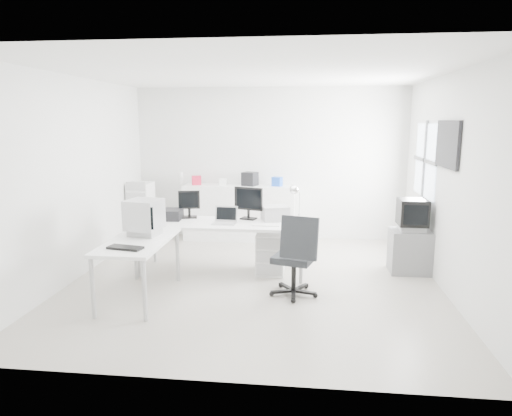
# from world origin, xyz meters

# --- Properties ---
(floor) EXTENTS (5.00, 5.00, 0.01)m
(floor) POSITION_xyz_m (0.00, 0.00, 0.00)
(floor) COLOR silver
(floor) RESTS_ON ground
(ceiling) EXTENTS (5.00, 5.00, 0.01)m
(ceiling) POSITION_xyz_m (0.00, 0.00, 2.80)
(ceiling) COLOR white
(ceiling) RESTS_ON back_wall
(back_wall) EXTENTS (5.00, 0.02, 2.80)m
(back_wall) POSITION_xyz_m (0.00, 2.50, 1.40)
(back_wall) COLOR silver
(back_wall) RESTS_ON floor
(left_wall) EXTENTS (0.02, 5.00, 2.80)m
(left_wall) POSITION_xyz_m (-2.50, 0.00, 1.40)
(left_wall) COLOR silver
(left_wall) RESTS_ON floor
(right_wall) EXTENTS (0.02, 5.00, 2.80)m
(right_wall) POSITION_xyz_m (2.50, 0.00, 1.40)
(right_wall) COLOR silver
(right_wall) RESTS_ON floor
(window) EXTENTS (0.02, 1.20, 1.10)m
(window) POSITION_xyz_m (2.48, 1.20, 1.60)
(window) COLOR white
(window) RESTS_ON right_wall
(wall_picture) EXTENTS (0.04, 0.90, 0.60)m
(wall_picture) POSITION_xyz_m (2.47, 0.10, 1.90)
(wall_picture) COLOR black
(wall_picture) RESTS_ON right_wall
(main_desk) EXTENTS (2.40, 0.80, 0.75)m
(main_desk) POSITION_xyz_m (-0.51, 0.36, 0.38)
(main_desk) COLOR white
(main_desk) RESTS_ON floor
(side_desk) EXTENTS (0.70, 1.40, 0.75)m
(side_desk) POSITION_xyz_m (-1.36, -0.74, 0.38)
(side_desk) COLOR white
(side_desk) RESTS_ON floor
(drawer_pedestal) EXTENTS (0.40, 0.50, 0.60)m
(drawer_pedestal) POSITION_xyz_m (0.19, 0.41, 0.30)
(drawer_pedestal) COLOR white
(drawer_pedestal) RESTS_ON floor
(inkjet_printer) EXTENTS (0.44, 0.35, 0.15)m
(inkjet_printer) POSITION_xyz_m (-1.36, 0.46, 0.83)
(inkjet_printer) COLOR black
(inkjet_printer) RESTS_ON main_desk
(lcd_monitor_small) EXTENTS (0.35, 0.25, 0.40)m
(lcd_monitor_small) POSITION_xyz_m (-1.06, 0.61, 0.95)
(lcd_monitor_small) COLOR black
(lcd_monitor_small) RESTS_ON main_desk
(lcd_monitor_large) EXTENTS (0.48, 0.31, 0.46)m
(lcd_monitor_large) POSITION_xyz_m (-0.16, 0.61, 0.98)
(lcd_monitor_large) COLOR black
(lcd_monitor_large) RESTS_ON main_desk
(laptop) EXTENTS (0.32, 0.33, 0.20)m
(laptop) POSITION_xyz_m (-0.46, 0.26, 0.85)
(laptop) COLOR #B7B7BA
(laptop) RESTS_ON main_desk
(white_keyboard) EXTENTS (0.38, 0.12, 0.02)m
(white_keyboard) POSITION_xyz_m (0.14, 0.21, 0.76)
(white_keyboard) COLOR white
(white_keyboard) RESTS_ON main_desk
(white_mouse) EXTENTS (0.06, 0.06, 0.06)m
(white_mouse) POSITION_xyz_m (0.44, 0.26, 0.78)
(white_mouse) COLOR white
(white_mouse) RESTS_ON main_desk
(laser_printer) EXTENTS (0.45, 0.42, 0.21)m
(laser_printer) POSITION_xyz_m (0.24, 0.58, 0.86)
(laser_printer) COLOR #A7A7A7
(laser_printer) RESTS_ON main_desk
(desk_lamp) EXTENTS (0.17, 0.17, 0.49)m
(desk_lamp) POSITION_xyz_m (0.59, 0.66, 0.99)
(desk_lamp) COLOR silver
(desk_lamp) RESTS_ON main_desk
(crt_monitor) EXTENTS (0.49, 0.49, 0.49)m
(crt_monitor) POSITION_xyz_m (-1.36, -0.49, 0.99)
(crt_monitor) COLOR #B7B7BA
(crt_monitor) RESTS_ON side_desk
(black_keyboard) EXTENTS (0.43, 0.24, 0.03)m
(black_keyboard) POSITION_xyz_m (-1.36, -1.14, 0.76)
(black_keyboard) COLOR black
(black_keyboard) RESTS_ON side_desk
(office_chair) EXTENTS (0.77, 0.77, 1.08)m
(office_chair) POSITION_xyz_m (0.55, -0.43, 0.54)
(office_chair) COLOR #27292C
(office_chair) RESTS_ON floor
(tv_cabinet) EXTENTS (0.58, 0.47, 0.63)m
(tv_cabinet) POSITION_xyz_m (2.22, 0.66, 0.31)
(tv_cabinet) COLOR slate
(tv_cabinet) RESTS_ON floor
(crt_tv) EXTENTS (0.50, 0.48, 0.45)m
(crt_tv) POSITION_xyz_m (2.22, 0.66, 0.85)
(crt_tv) COLOR black
(crt_tv) RESTS_ON tv_cabinet
(sideboard) EXTENTS (2.05, 0.51, 1.02)m
(sideboard) POSITION_xyz_m (-0.54, 2.24, 0.51)
(sideboard) COLOR white
(sideboard) RESTS_ON floor
(clutter_box_a) EXTENTS (0.20, 0.19, 0.17)m
(clutter_box_a) POSITION_xyz_m (-1.34, 2.24, 1.11)
(clutter_box_a) COLOR #B81A36
(clutter_box_a) RESTS_ON sideboard
(clutter_box_b) EXTENTS (0.13, 0.11, 0.13)m
(clutter_box_b) POSITION_xyz_m (-0.84, 2.24, 1.09)
(clutter_box_b) COLOR white
(clutter_box_b) RESTS_ON sideboard
(clutter_box_c) EXTENTS (0.31, 0.30, 0.25)m
(clutter_box_c) POSITION_xyz_m (-0.34, 2.24, 1.15)
(clutter_box_c) COLOR black
(clutter_box_c) RESTS_ON sideboard
(clutter_box_d) EXTENTS (0.20, 0.19, 0.17)m
(clutter_box_d) POSITION_xyz_m (0.16, 2.24, 1.11)
(clutter_box_d) COLOR blue
(clutter_box_d) RESTS_ON sideboard
(clutter_bottle) EXTENTS (0.07, 0.07, 0.22)m
(clutter_bottle) POSITION_xyz_m (-1.64, 2.28, 1.13)
(clutter_bottle) COLOR white
(clutter_bottle) RESTS_ON sideboard
(filing_cabinet) EXTENTS (0.38, 0.46, 1.10)m
(filing_cabinet) POSITION_xyz_m (-2.28, 1.85, 0.55)
(filing_cabinet) COLOR white
(filing_cabinet) RESTS_ON floor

